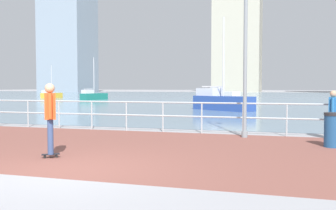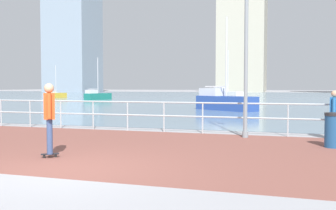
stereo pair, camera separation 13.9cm
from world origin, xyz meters
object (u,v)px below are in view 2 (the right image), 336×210
Objects in this scene: bystander at (334,111)px; sailboat_yellow at (97,96)px; skateboarder at (49,113)px; sailboat_teal at (224,101)px; lamppost at (251,38)px; sailboat_blue at (227,94)px; trash_bin at (333,130)px; sailboat_ivory at (55,95)px.

bystander is 0.30× the size of sailboat_yellow.
sailboat_yellow reaches higher than bystander.
skateboarder is 0.34× the size of sailboat_yellow.
sailboat_teal is 1.25× the size of sailboat_yellow.
sailboat_teal is (-5.38, 13.29, -0.28)m from bystander.
lamppost is 0.92× the size of sailboat_blue.
skateboarder reaches higher than bystander.
bystander is at bearing 82.91° from trash_bin.
skateboarder is at bearing -151.65° from trash_bin.
sailboat_blue is at bearing 97.89° from sailboat_teal.
lamppost reaches higher than sailboat_ivory.
sailboat_blue is at bearing 102.53° from trash_bin.
lamppost is 1.25× the size of sailboat_ivory.
bystander is (2.48, 0.32, -2.24)m from lamppost.
skateboarder is 40.83m from sailboat_blue.
lamppost reaches higher than sailboat_yellow.
lamppost is at bearing -78.01° from sailboat_teal.
skateboarder is 18.34m from sailboat_teal.
sailboat_blue reaches higher than sailboat_ivory.
lamppost is at bearing -54.61° from sailboat_yellow.
sailboat_blue is 0.98× the size of sailboat_teal.
bystander is 0.33× the size of sailboat_ivory.
sailboat_ivory is (-31.64, 32.94, -0.44)m from bystander.
skateboarder is (-4.08, -4.69, -2.10)m from lamppost.
sailboat_blue is at bearing 103.35° from bystander.
sailboat_blue is 22.70m from sailboat_teal.
sailboat_teal is at bearing -40.77° from sailboat_yellow.
sailboat_teal reaches higher than sailboat_yellow.
sailboat_ivory is at bearing -173.01° from sailboat_blue.
bystander is 36.77m from sailboat_blue.
lamppost is 1.12× the size of sailboat_yellow.
bystander is 0.24× the size of sailboat_teal.
sailboat_blue reaches higher than trash_bin.
bystander is 45.68m from sailboat_ivory.
bystander is at bearing 7.26° from lamppost.
trash_bin is at bearing -97.09° from bystander.
sailboat_teal reaches higher than bystander.
sailboat_yellow is (-16.30, 33.38, -0.54)m from skateboarder.
sailboat_yellow is (-14.37, -7.40, -0.11)m from sailboat_blue.
lamppost is 3.36m from bystander.
sailboat_teal is (-2.89, 13.61, -2.52)m from lamppost.
skateboarder is 0.38× the size of sailboat_ivory.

